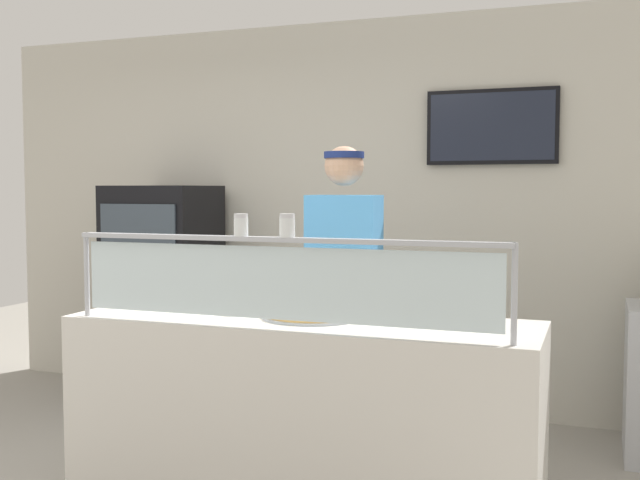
{
  "coord_description": "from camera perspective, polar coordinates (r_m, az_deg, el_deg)",
  "views": [
    {
      "loc": [
        2.31,
        -2.81,
        1.53
      ],
      "look_at": [
        1.13,
        0.36,
        1.3
      ],
      "focal_mm": 42.51,
      "sensor_mm": 36.0,
      "label": 1
    }
  ],
  "objects": [
    {
      "name": "pizza_server",
      "position": [
        3.44,
        -1.28,
        -5.22
      ],
      "size": [
        0.12,
        0.29,
        0.01
      ],
      "primitive_type": "cube",
      "rotation": [
        0.0,
        0.0,
        -0.16
      ],
      "color": "#ADAFB7",
      "rests_on": "pizza_tray"
    },
    {
      "name": "serving_counter",
      "position": [
        3.54,
        -1.36,
        -13.54
      ],
      "size": [
        2.11,
        0.66,
        0.95
      ],
      "primitive_type": "cube",
      "color": "silver",
      "rests_on": "ground"
    },
    {
      "name": "worker_figure",
      "position": [
        4.06,
        1.84,
        -3.59
      ],
      "size": [
        0.41,
        0.5,
        1.76
      ],
      "color": "#23232D",
      "rests_on": "ground"
    },
    {
      "name": "pizza_tray",
      "position": [
        3.45,
        -0.53,
        -5.57
      ],
      "size": [
        0.47,
        0.47,
        0.04
      ],
      "color": "#9EA0A8",
      "rests_on": "serving_counter"
    },
    {
      "name": "ground_plane",
      "position": [
        4.29,
        2.12,
        -17.07
      ],
      "size": [
        12.0,
        12.0,
        0.0
      ],
      "primitive_type": "plane",
      "color": "gray",
      "rests_on": "ground"
    },
    {
      "name": "pepper_flake_shaker",
      "position": [
        3.12,
        -2.49,
        0.99
      ],
      "size": [
        0.07,
        0.07,
        0.1
      ],
      "color": "white",
      "rests_on": "sneeze_guard"
    },
    {
      "name": "sneeze_guard",
      "position": [
        3.15,
        -3.19,
        -2.22
      ],
      "size": [
        1.94,
        0.06,
        0.38
      ],
      "color": "#B2B5BC",
      "rests_on": "serving_counter"
    },
    {
      "name": "shop_rear_unit",
      "position": [
        5.26,
        6.68,
        1.94
      ],
      "size": [
        6.51,
        0.13,
        2.7
      ],
      "color": "beige",
      "rests_on": "ground"
    },
    {
      "name": "drink_fridge",
      "position": [
        5.56,
        -11.72,
        -4.0
      ],
      "size": [
        0.69,
        0.63,
        1.56
      ],
      "color": "black",
      "rests_on": "ground"
    },
    {
      "name": "parmesan_shaker",
      "position": [
        3.2,
        -5.97,
        1.03
      ],
      "size": [
        0.06,
        0.06,
        0.09
      ],
      "color": "white",
      "rests_on": "sneeze_guard"
    }
  ]
}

